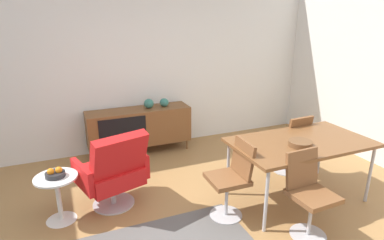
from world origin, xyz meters
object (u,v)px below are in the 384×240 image
(dining_table, at_px, (301,144))
(wooden_bowl_on_table, at_px, (300,143))
(vase_cobalt, at_px, (149,104))
(dining_chair_near_window, at_px, (232,176))
(lounge_chair_red, at_px, (114,170))
(vase_sculptural_dark, at_px, (164,102))
(sideboard, at_px, (139,126))
(dining_chair_front_left, at_px, (309,191))
(dining_chair_back_right, at_px, (292,142))
(fruit_bowl, at_px, (55,174))
(side_table_round, at_px, (58,193))

(dining_table, bearing_deg, wooden_bowl_on_table, -134.43)
(vase_cobalt, relative_size, dining_chair_near_window, 0.18)
(wooden_bowl_on_table, xyz_separation_m, dining_chair_near_window, (-0.77, 0.12, -0.30))
(wooden_bowl_on_table, relative_size, lounge_chair_red, 0.27)
(vase_sculptural_dark, xyz_separation_m, dining_chair_near_window, (0.08, -2.07, -0.32))
(sideboard, distance_m, wooden_bowl_on_table, 2.56)
(wooden_bowl_on_table, relative_size, dining_chair_front_left, 0.30)
(vase_cobalt, distance_m, dining_chair_back_right, 2.21)
(sideboard, distance_m, dining_chair_back_right, 2.31)
(sideboard, height_order, fruit_bowl, sideboard)
(wooden_bowl_on_table, bearing_deg, dining_table, 45.57)
(vase_sculptural_dark, distance_m, dining_table, 2.29)
(dining_chair_front_left, xyz_separation_m, fruit_bowl, (-2.28, 1.18, 0.09))
(lounge_chair_red, bearing_deg, fruit_bowl, -177.33)
(dining_chair_near_window, height_order, dining_chair_back_right, same)
(dining_table, relative_size, wooden_bowl_on_table, 6.15)
(wooden_bowl_on_table, relative_size, side_table_round, 0.50)
(dining_table, height_order, fruit_bowl, dining_table)
(fruit_bowl, bearing_deg, vase_cobalt, 45.89)
(sideboard, relative_size, fruit_bowl, 8.00)
(side_table_round, bearing_deg, lounge_chair_red, 2.51)
(sideboard, height_order, dining_chair_back_right, dining_chair_back_right)
(dining_chair_near_window, bearing_deg, dining_chair_front_left, -46.09)
(dining_chair_near_window, height_order, lounge_chair_red, lounge_chair_red)
(dining_table, height_order, side_table_round, dining_table)
(dining_table, xyz_separation_m, dining_chair_near_window, (-0.89, -0.00, -0.23))
(dining_chair_front_left, relative_size, fruit_bowl, 4.28)
(dining_chair_near_window, relative_size, lounge_chair_red, 0.90)
(dining_table, xyz_separation_m, dining_chair_back_right, (0.35, 0.56, -0.23))
(dining_chair_near_window, bearing_deg, vase_cobalt, 99.12)
(dining_chair_front_left, bearing_deg, lounge_chair_red, 144.39)
(vase_cobalt, bearing_deg, sideboard, -179.37)
(sideboard, bearing_deg, dining_table, -56.05)
(sideboard, xyz_separation_m, dining_table, (1.39, -2.07, 0.26))
(vase_sculptural_dark, bearing_deg, dining_chair_front_left, -76.83)
(sideboard, height_order, side_table_round, sideboard)
(dining_chair_near_window, height_order, side_table_round, dining_chair_near_window)
(dining_chair_front_left, relative_size, side_table_round, 1.65)
(dining_chair_front_left, bearing_deg, dining_chair_back_right, 57.71)
(wooden_bowl_on_table, relative_size, dining_chair_back_right, 0.30)
(sideboard, distance_m, dining_table, 2.51)
(wooden_bowl_on_table, xyz_separation_m, side_table_round, (-2.52, 0.74, -0.45))
(dining_chair_front_left, relative_size, lounge_chair_red, 0.90)
(dining_table, bearing_deg, side_table_round, 166.72)
(dining_table, xyz_separation_m, fruit_bowl, (-2.63, 0.62, -0.14))
(vase_cobalt, xyz_separation_m, lounge_chair_red, (-0.81, -1.43, -0.33))
(vase_cobalt, height_order, dining_chair_near_window, vase_cobalt)
(vase_cobalt, distance_m, side_table_round, 2.08)
(vase_cobalt, relative_size, vase_sculptural_dark, 1.06)
(vase_cobalt, relative_size, dining_chair_back_right, 0.18)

